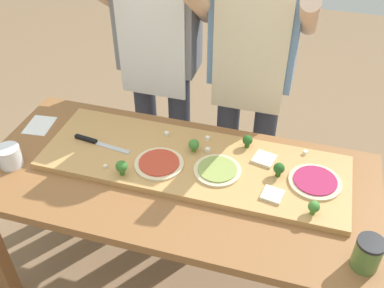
{
  "coord_description": "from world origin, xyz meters",
  "views": [
    {
      "loc": [
        0.45,
        -1.28,
        2.02
      ],
      "look_at": [
        0.04,
        0.11,
        0.86
      ],
      "focal_mm": 41.33,
      "sensor_mm": 36.0,
      "label": 1
    }
  ],
  "objects_px": {
    "cook_right": "(252,62)",
    "sauce_jar": "(367,254)",
    "broccoli_floret_back_mid": "(279,169)",
    "pizza_slice_far_right": "(264,159)",
    "pizza_whole_pesto_green": "(217,170)",
    "broccoli_floret_front_mid": "(248,140)",
    "recipe_note": "(40,125)",
    "pizza_slice_center": "(272,195)",
    "pizza_whole_tomato_red": "(159,163)",
    "cheese_crumble_c": "(208,138)",
    "cook_left": "(159,49)",
    "prep_table": "(176,193)",
    "broccoli_floret_front_left": "(194,145)",
    "cheese_crumble_e": "(105,167)",
    "broccoli_floret_back_left": "(314,207)",
    "pizza_whole_beet_magenta": "(315,181)",
    "flour_cup": "(10,157)",
    "cheese_crumble_d": "(167,134)",
    "cheese_crumble_b": "(208,150)",
    "broccoli_floret_back_right": "(122,167)",
    "chefs_knife": "(94,142)",
    "cheese_crumble_a": "(305,152)"
  },
  "relations": [
    {
      "from": "prep_table",
      "to": "broccoli_floret_back_mid",
      "type": "distance_m",
      "value": 0.45
    },
    {
      "from": "cheese_crumble_d",
      "to": "sauce_jar",
      "type": "height_order",
      "value": "sauce_jar"
    },
    {
      "from": "pizza_whole_tomato_red",
      "to": "cheese_crumble_c",
      "type": "height_order",
      "value": "cheese_crumble_c"
    },
    {
      "from": "broccoli_floret_back_mid",
      "to": "pizza_slice_far_right",
      "type": "bearing_deg",
      "value": 130.1
    },
    {
      "from": "cook_right",
      "to": "pizza_slice_far_right",
      "type": "bearing_deg",
      "value": -71.18
    },
    {
      "from": "broccoli_floret_front_left",
      "to": "cheese_crumble_e",
      "type": "distance_m",
      "value": 0.39
    },
    {
      "from": "broccoli_floret_back_right",
      "to": "cook_right",
      "type": "bearing_deg",
      "value": 60.87
    },
    {
      "from": "pizza_whole_tomato_red",
      "to": "cheese_crumble_c",
      "type": "xyz_separation_m",
      "value": [
        0.15,
        0.22,
        0.0
      ]
    },
    {
      "from": "pizza_whole_pesto_green",
      "to": "cheese_crumble_c",
      "type": "distance_m",
      "value": 0.21
    },
    {
      "from": "cheese_crumble_e",
      "to": "cook_right",
      "type": "xyz_separation_m",
      "value": [
        0.47,
        0.69,
        0.2
      ]
    },
    {
      "from": "broccoli_floret_back_mid",
      "to": "cheese_crumble_d",
      "type": "height_order",
      "value": "broccoli_floret_back_mid"
    },
    {
      "from": "pizza_whole_pesto_green",
      "to": "pizza_slice_far_right",
      "type": "xyz_separation_m",
      "value": [
        0.17,
        0.13,
        -0.0
      ]
    },
    {
      "from": "cheese_crumble_e",
      "to": "broccoli_floret_back_left",
      "type": "bearing_deg",
      "value": -0.95
    },
    {
      "from": "pizza_whole_tomato_red",
      "to": "broccoli_floret_front_left",
      "type": "height_order",
      "value": "broccoli_floret_front_left"
    },
    {
      "from": "pizza_whole_tomato_red",
      "to": "broccoli_floret_back_left",
      "type": "relative_size",
      "value": 3.52
    },
    {
      "from": "recipe_note",
      "to": "pizza_whole_pesto_green",
      "type": "bearing_deg",
      "value": -6.58
    },
    {
      "from": "cheese_crumble_c",
      "to": "broccoli_floret_back_mid",
      "type": "bearing_deg",
      "value": -23.67
    },
    {
      "from": "pizza_whole_beet_magenta",
      "to": "flour_cup",
      "type": "relative_size",
      "value": 2.12
    },
    {
      "from": "pizza_slice_center",
      "to": "cook_right",
      "type": "xyz_separation_m",
      "value": [
        -0.22,
        0.65,
        0.2
      ]
    },
    {
      "from": "pizza_slice_far_right",
      "to": "cheese_crumble_c",
      "type": "distance_m",
      "value": 0.27
    },
    {
      "from": "broccoli_floret_back_left",
      "to": "broccoli_floret_back_mid",
      "type": "height_order",
      "value": "broccoli_floret_back_mid"
    },
    {
      "from": "sauce_jar",
      "to": "pizza_whole_tomato_red",
      "type": "bearing_deg",
      "value": 162.49
    },
    {
      "from": "cook_left",
      "to": "sauce_jar",
      "type": "bearing_deg",
      "value": -39.86
    },
    {
      "from": "cheese_crumble_c",
      "to": "cook_right",
      "type": "bearing_deg",
      "value": 73.41
    },
    {
      "from": "cheese_crumble_d",
      "to": "cheese_crumble_a",
      "type": "bearing_deg",
      "value": 4.41
    },
    {
      "from": "recipe_note",
      "to": "pizza_slice_center",
      "type": "bearing_deg",
      "value": -9.03
    },
    {
      "from": "pizza_slice_far_right",
      "to": "broccoli_floret_back_left",
      "type": "bearing_deg",
      "value": -48.75
    },
    {
      "from": "prep_table",
      "to": "pizza_slice_center",
      "type": "bearing_deg",
      "value": -4.56
    },
    {
      "from": "cheese_crumble_a",
      "to": "pizza_whole_tomato_red",
      "type": "bearing_deg",
      "value": -157.05
    },
    {
      "from": "broccoli_floret_back_left",
      "to": "cook_left",
      "type": "height_order",
      "value": "cook_left"
    },
    {
      "from": "pizza_slice_far_right",
      "to": "pizza_slice_center",
      "type": "bearing_deg",
      "value": -72.33
    },
    {
      "from": "broccoli_floret_back_mid",
      "to": "sauce_jar",
      "type": "bearing_deg",
      "value": -44.76
    },
    {
      "from": "chefs_knife",
      "to": "pizza_whole_pesto_green",
      "type": "height_order",
      "value": "same"
    },
    {
      "from": "cheese_crumble_d",
      "to": "pizza_whole_tomato_red",
      "type": "bearing_deg",
      "value": -80.27
    },
    {
      "from": "chefs_knife",
      "to": "pizza_slice_center",
      "type": "distance_m",
      "value": 0.82
    },
    {
      "from": "prep_table",
      "to": "cheese_crumble_b",
      "type": "relative_size",
      "value": 83.95
    },
    {
      "from": "pizza_whole_beet_magenta",
      "to": "cook_right",
      "type": "xyz_separation_m",
      "value": [
        -0.37,
        0.53,
        0.2
      ]
    },
    {
      "from": "pizza_whole_tomato_red",
      "to": "cheese_crumble_a",
      "type": "distance_m",
      "value": 0.63
    },
    {
      "from": "chefs_knife",
      "to": "sauce_jar",
      "type": "bearing_deg",
      "value": -15.44
    },
    {
      "from": "cook_right",
      "to": "sauce_jar",
      "type": "bearing_deg",
      "value": -57.1
    },
    {
      "from": "pizza_whole_pesto_green",
      "to": "broccoli_floret_front_mid",
      "type": "bearing_deg",
      "value": 65.83
    },
    {
      "from": "cheese_crumble_b",
      "to": "sauce_jar",
      "type": "bearing_deg",
      "value": -31.53
    },
    {
      "from": "pizza_slice_center",
      "to": "flour_cup",
      "type": "height_order",
      "value": "flour_cup"
    },
    {
      "from": "cheese_crumble_c",
      "to": "prep_table",
      "type": "bearing_deg",
      "value": -107.75
    },
    {
      "from": "pizza_whole_tomato_red",
      "to": "broccoli_floret_front_left",
      "type": "distance_m",
      "value": 0.18
    },
    {
      "from": "broccoli_floret_front_mid",
      "to": "sauce_jar",
      "type": "relative_size",
      "value": 0.49
    },
    {
      "from": "chefs_knife",
      "to": "pizza_whole_tomato_red",
      "type": "distance_m",
      "value": 0.33
    },
    {
      "from": "broccoli_floret_front_mid",
      "to": "broccoli_floret_back_right",
      "type": "height_order",
      "value": "broccoli_floret_back_right"
    },
    {
      "from": "pizza_whole_pesto_green",
      "to": "broccoli_floret_front_mid",
      "type": "distance_m",
      "value": 0.21
    },
    {
      "from": "recipe_note",
      "to": "cook_left",
      "type": "xyz_separation_m",
      "value": [
        0.45,
        0.47,
        0.24
      ]
    }
  ]
}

